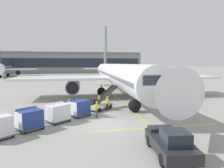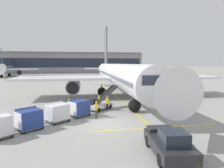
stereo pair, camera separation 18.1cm
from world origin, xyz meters
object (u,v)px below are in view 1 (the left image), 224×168
(parked_airplane, at_px, (118,75))
(pushback_tug, at_px, (170,143))
(distant_airplane, at_px, (0,68))
(baggage_cart_third, at_px, (29,119))
(ground_crew_marshaller, at_px, (107,102))
(ground_crew_by_carts, at_px, (99,101))
(ground_crew_wingwalker, at_px, (69,105))
(safety_cone_nose_mark, at_px, (76,102))
(baggage_cart_second, at_px, (58,112))
(ground_crew_by_loader, at_px, (97,108))
(belt_loader, at_px, (101,103))
(baggage_cart_lead, at_px, (79,107))
(safety_cone_wingtip, at_px, (93,100))
(safety_cone_engine_keepout, at_px, (76,97))

(parked_airplane, bearing_deg, pushback_tug, -93.13)
(distant_airplane, bearing_deg, baggage_cart_third, -68.81)
(parked_airplane, distance_m, ground_crew_marshaller, 10.76)
(ground_crew_by_carts, distance_m, ground_crew_marshaller, 1.21)
(ground_crew_marshaller, distance_m, distant_airplane, 75.96)
(ground_crew_wingwalker, bearing_deg, safety_cone_nose_mark, 82.59)
(ground_crew_by_carts, bearing_deg, parked_airplane, 64.93)
(baggage_cart_second, height_order, ground_crew_marshaller, baggage_cart_second)
(parked_airplane, relative_size, safety_cone_nose_mark, 68.43)
(pushback_tug, height_order, distant_airplane, distant_airplane)
(ground_crew_wingwalker, bearing_deg, parked_airplane, 53.37)
(pushback_tug, relative_size, ground_crew_wingwalker, 2.62)
(ground_crew_by_loader, height_order, safety_cone_nose_mark, ground_crew_by_loader)
(belt_loader, height_order, baggage_cart_third, belt_loader)
(distant_airplane, bearing_deg, belt_loader, -61.92)
(belt_loader, bearing_deg, baggage_cart_second, -136.26)
(baggage_cart_lead, bearing_deg, baggage_cart_third, -139.64)
(pushback_tug, bearing_deg, safety_cone_nose_mark, 109.45)
(baggage_cart_third, bearing_deg, belt_loader, 42.93)
(baggage_cart_lead, bearing_deg, parked_airplane, 60.59)
(ground_crew_marshaller, height_order, safety_cone_nose_mark, ground_crew_marshaller)
(baggage_cart_lead, height_order, safety_cone_wingtip, baggage_cart_lead)
(distant_airplane, bearing_deg, safety_cone_wingtip, -60.48)
(baggage_cart_third, height_order, ground_crew_by_loader, baggage_cart_third)
(parked_airplane, relative_size, safety_cone_wingtip, 68.36)
(pushback_tug, bearing_deg, safety_cone_engine_keepout, 106.42)
(belt_loader, bearing_deg, distant_airplane, 118.08)
(ground_crew_marshaller, xyz_separation_m, ground_crew_wingwalker, (-4.54, -0.72, 0.00))
(safety_cone_nose_mark, bearing_deg, baggage_cart_second, -101.40)
(ground_crew_wingwalker, bearing_deg, distant_airplane, 114.92)
(safety_cone_nose_mark, bearing_deg, ground_crew_marshaller, -49.68)
(safety_cone_nose_mark, distance_m, distant_airplane, 70.17)
(safety_cone_engine_keepout, distance_m, safety_cone_nose_mark, 3.28)
(belt_loader, bearing_deg, ground_crew_by_loader, -104.12)
(ground_crew_wingwalker, bearing_deg, belt_loader, 21.18)
(ground_crew_marshaller, relative_size, safety_cone_wingtip, 2.69)
(belt_loader, relative_size, ground_crew_marshaller, 2.71)
(ground_crew_by_carts, bearing_deg, baggage_cart_second, -134.79)
(safety_cone_nose_mark, bearing_deg, ground_crew_by_carts, -52.11)
(baggage_cart_third, relative_size, distant_airplane, 0.07)
(safety_cone_engine_keepout, bearing_deg, pushback_tug, -73.58)
(baggage_cart_third, distance_m, ground_crew_wingwalker, 6.02)
(safety_cone_engine_keepout, bearing_deg, baggage_cart_lead, -87.69)
(parked_airplane, distance_m, safety_cone_engine_keepout, 8.18)
(ground_crew_by_carts, xyz_separation_m, ground_crew_marshaller, (0.92, -0.78, 0.00))
(parked_airplane, distance_m, pushback_tug, 22.42)
(ground_crew_wingwalker, bearing_deg, ground_crew_marshaller, 9.07)
(distant_airplane, bearing_deg, ground_crew_wingwalker, -65.08)
(ground_crew_by_carts, xyz_separation_m, ground_crew_wingwalker, (-3.62, -1.50, 0.00))
(pushback_tug, bearing_deg, belt_loader, 102.04)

